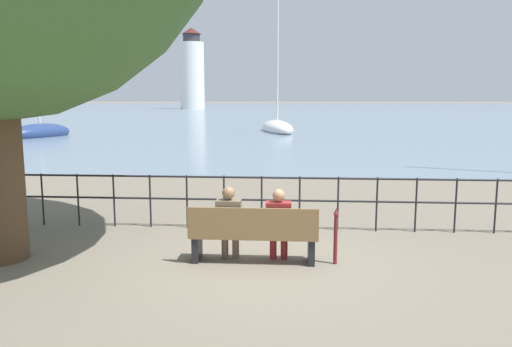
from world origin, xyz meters
TOP-DOWN VIEW (x-y plane):
  - ground_plane at (0.00, 0.00)m, footprint 1000.00×1000.00m
  - harbor_water at (0.00, 158.44)m, footprint 600.00×300.00m
  - park_bench at (0.00, -0.07)m, footprint 1.99×0.45m
  - seated_person_left at (-0.39, 0.02)m, footprint 0.38×0.35m
  - seated_person_right at (0.39, 0.02)m, footprint 0.39×0.35m
  - promenade_railing at (0.00, 1.99)m, footprint 11.84×0.04m
  - closed_umbrella at (1.27, -0.02)m, footprint 0.09×0.09m
  - sailboat_0 at (-0.64, 31.39)m, footprint 3.61×7.84m
  - sailboat_2 at (-16.42, 24.96)m, footprint 3.35×5.34m
  - harbor_lighthouse at (-25.20, 120.18)m, footprint 6.12×6.12m

SIDE VIEW (x-z plane):
  - ground_plane at x=0.00m, z-range 0.00..0.00m
  - harbor_water at x=0.00m, z-range 0.00..0.01m
  - sailboat_2 at x=-16.42m, z-range -3.23..3.81m
  - sailboat_0 at x=-0.64m, z-range -4.96..5.57m
  - park_bench at x=0.00m, z-range -0.01..0.89m
  - closed_umbrella at x=1.27m, z-range 0.05..0.94m
  - seated_person_right at x=0.39m, z-range 0.06..1.22m
  - seated_person_left at x=-0.39m, z-range 0.06..1.25m
  - promenade_railing at x=0.00m, z-range 0.17..1.22m
  - harbor_lighthouse at x=-25.20m, z-range -0.71..19.63m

